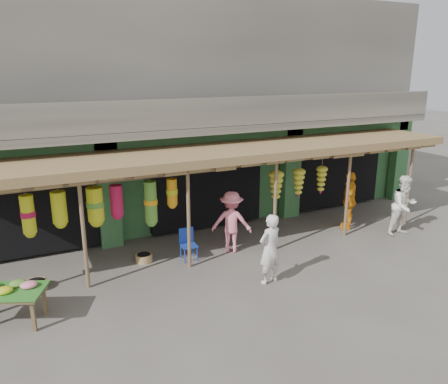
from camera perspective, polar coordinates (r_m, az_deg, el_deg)
name	(u,v)px	position (r m, az deg, el deg)	size (l,w,h in m)	color
ground	(238,253)	(12.03, 1.89, -8.02)	(80.00, 80.00, 0.00)	#514C47
building	(175,113)	(15.55, -6.41, 10.26)	(16.40, 6.80, 7.00)	gray
awning	(221,156)	(11.87, -0.45, 4.67)	(14.00, 2.70, 2.79)	brown
flower_table	(8,292)	(9.69, -26.36, -11.61)	(1.61, 1.31, 0.84)	brown
blue_chair	(188,242)	(11.60, -4.76, -6.53)	(0.41, 0.41, 0.83)	#18359E
basket_mid	(36,285)	(11.07, -23.34, -11.11)	(0.50, 0.50, 0.19)	olive
basket_right	(144,258)	(11.71, -10.41, -8.46)	(0.43, 0.43, 0.20)	olive
person_front	(270,249)	(10.23, 6.01, -7.42)	(0.62, 0.40, 1.69)	silver
person_right	(404,205)	(14.11, 22.46, -1.64)	(0.89, 0.69, 1.83)	white
person_vendor	(349,200)	(14.09, 16.03, -1.06)	(1.07, 0.45, 1.83)	orange
person_shopper	(231,222)	(11.88, 0.98, -3.91)	(1.10, 0.63, 1.70)	pink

